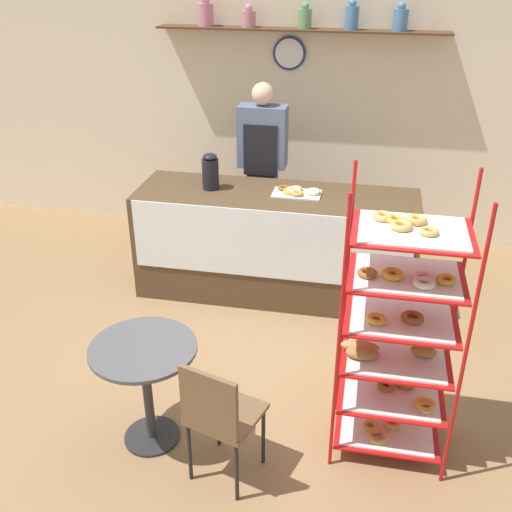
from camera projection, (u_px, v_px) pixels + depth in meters
name	position (u px, v px, depth m)	size (l,w,h in m)	color
ground_plane	(243.00, 384.00, 4.42)	(14.00, 14.00, 0.00)	olive
back_wall	(299.00, 108.00, 6.21)	(10.00, 0.30, 2.70)	beige
display_counter	(276.00, 244.00, 5.39)	(2.46, 0.77, 0.97)	#4C3823
pastry_rack	(397.00, 337.00, 3.52)	(0.69, 0.53, 1.81)	#B71414
person_worker	(262.00, 168.00, 5.74)	(0.45, 0.23, 1.78)	#282833
cafe_table	(145.00, 371.00, 3.69)	(0.66, 0.66, 0.73)	#262628
cafe_chair	(218.00, 413.00, 3.38)	(0.48, 0.48, 0.87)	black
coffee_carafe	(210.00, 172.00, 5.21)	(0.15, 0.15, 0.32)	black
donut_tray_counter	(297.00, 192.00, 5.16)	(0.42, 0.25, 0.05)	silver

